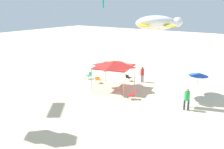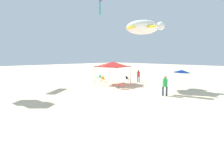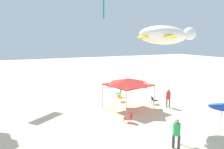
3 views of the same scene
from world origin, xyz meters
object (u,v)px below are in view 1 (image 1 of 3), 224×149
Objects in this scene: canopy_tent at (114,64)px; folding_chair_near_cooler at (128,77)px; beach_umbrella at (199,74)px; folding_chair_left_of_tent at (98,79)px; folding_chair_right_of_tent at (132,94)px; kite_turtle_white at (156,23)px; person_by_tent at (187,97)px; person_watching_sky at (142,73)px; folding_chair_facing_ocean at (89,75)px.

folding_chair_near_cooler is (0.18, -3.13, -2.15)m from canopy_tent.
folding_chair_left_of_tent is (10.14, 2.79, -1.52)m from beach_umbrella.
folding_chair_near_cooler is 1.00× the size of folding_chair_left_of_tent.
folding_chair_right_of_tent is 6.87m from kite_turtle_white.
beach_umbrella is 1.18× the size of person_by_tent.
folding_chair_near_cooler is 3.50m from folding_chair_left_of_tent.
folding_chair_near_cooler is at bearing 117.10° from person_by_tent.
canopy_tent is 4.16m from folding_chair_right_of_tent.
kite_turtle_white is (-6.78, -0.05, 6.40)m from folding_chair_left_of_tent.
person_by_tent is at bearing 147.74° from folding_chair_left_of_tent.
beach_umbrella is at bearing 172.58° from folding_chair_left_of_tent.
canopy_tent is 4.28m from person_watching_sky.
person_watching_sky is (-1.27, -3.77, -1.57)m from canopy_tent.
folding_chair_right_of_tent is at bearing 136.09° from folding_chair_left_of_tent.
person_watching_sky is (6.37, -0.47, -0.95)m from beach_umbrella.
beach_umbrella is 6.46m from person_watching_sky.
folding_chair_right_of_tent is 5.79m from person_watching_sky.
person_watching_sky reaches higher than folding_chair_right_of_tent.
folding_chair_near_cooler is 0.43× the size of person_by_tent.
canopy_tent reaches higher than folding_chair_near_cooler.
person_by_tent is (-8.36, 4.40, 0.63)m from folding_chair_near_cooler.
person_by_tent is at bearing -2.35° from folding_chair_facing_ocean.
kite_turtle_white is (3.37, 2.75, 4.87)m from beach_umbrella.
person_by_tent is at bearing -59.04° from kite_turtle_white.
folding_chair_left_of_tent is at bearing -153.13° from folding_chair_right_of_tent.
folding_chair_near_cooler is (7.82, 0.17, -1.52)m from beach_umbrella.
folding_chair_right_of_tent is (4.49, 4.97, -1.52)m from beach_umbrella.
kite_turtle_white reaches higher than folding_chair_right_of_tent.
person_by_tent reaches higher than folding_chair_left_of_tent.
canopy_tent is 0.91× the size of kite_turtle_white.
person_by_tent reaches higher than person_watching_sky.
person_by_tent is at bearing -120.91° from person_watching_sky.
beach_umbrella is 2.71× the size of folding_chair_right_of_tent.
kite_turtle_white is at bearing -131.75° from person_watching_sky.
canopy_tent is at bearing 153.34° from kite_turtle_white.
person_watching_sky is at bearing 32.19° from folding_chair_facing_ocean.
kite_turtle_white is (-8.74, 0.81, 6.40)m from folding_chair_facing_ocean.
person_watching_sky reaches higher than folding_chair_left_of_tent.
folding_chair_right_of_tent is 8.20m from folding_chair_facing_ocean.
person_by_tent is (-8.18, 1.27, -1.52)m from canopy_tent.
folding_chair_left_of_tent is at bearing 146.39° from kite_turtle_white.
beach_umbrella is at bearing -156.67° from canopy_tent.
beach_umbrella is 1.24× the size of person_watching_sky.
folding_chair_left_of_tent is at bearing 135.42° from person_by_tent.
person_watching_sky is at bearing -145.34° from folding_chair_near_cooler.
canopy_tent is at bearing 166.57° from person_watching_sky.
folding_chair_left_of_tent is 9.32m from kite_turtle_white.
person_watching_sky is at bearing -161.92° from folding_chair_left_of_tent.
folding_chair_facing_ocean is at bearing -46.37° from folding_chair_left_of_tent.
folding_chair_right_of_tent is 0.18× the size of kite_turtle_white.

